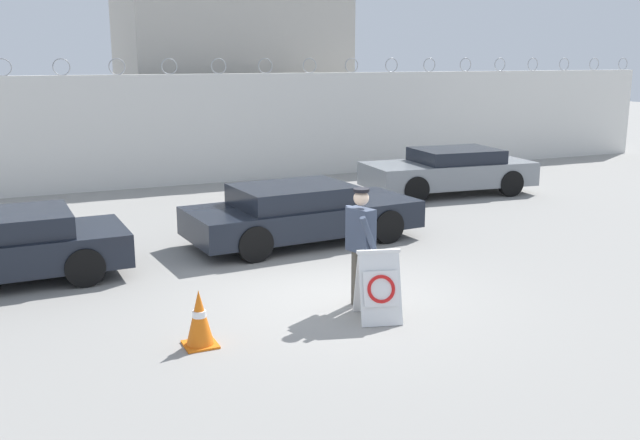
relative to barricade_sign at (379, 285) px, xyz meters
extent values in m
plane|color=gray|center=(-0.15, 1.13, -0.52)|extent=(90.00, 90.00, 0.00)
cube|color=silver|center=(-0.15, 12.28, 1.10)|extent=(36.00, 0.30, 3.24)
torus|color=gray|center=(-4.55, 12.28, 2.94)|extent=(0.47, 0.03, 0.47)
torus|color=gray|center=(-3.08, 12.28, 2.94)|extent=(0.47, 0.03, 0.47)
torus|color=gray|center=(-1.62, 12.28, 2.94)|extent=(0.47, 0.03, 0.47)
torus|color=gray|center=(-0.15, 12.28, 2.94)|extent=(0.47, 0.03, 0.47)
torus|color=gray|center=(1.32, 12.28, 2.94)|extent=(0.47, 0.03, 0.47)
torus|color=gray|center=(2.78, 12.28, 2.94)|extent=(0.47, 0.03, 0.47)
torus|color=gray|center=(4.25, 12.28, 2.94)|extent=(0.47, 0.03, 0.47)
torus|color=gray|center=(5.72, 12.28, 2.94)|extent=(0.47, 0.03, 0.47)
torus|color=gray|center=(7.18, 12.28, 2.94)|extent=(0.47, 0.03, 0.47)
torus|color=gray|center=(8.65, 12.28, 2.94)|extent=(0.47, 0.03, 0.47)
torus|color=gray|center=(10.12, 12.28, 2.94)|extent=(0.47, 0.03, 0.47)
torus|color=gray|center=(11.58, 12.28, 2.94)|extent=(0.47, 0.03, 0.47)
torus|color=gray|center=(13.05, 12.28, 2.94)|extent=(0.47, 0.03, 0.47)
torus|color=gray|center=(14.52, 12.28, 2.94)|extent=(0.47, 0.03, 0.47)
torus|color=gray|center=(15.98, 12.28, 2.94)|extent=(0.47, 0.03, 0.47)
torus|color=gray|center=(17.45, 12.28, 2.94)|extent=(0.47, 0.03, 0.47)
cube|color=#B2ADA3|center=(2.93, 16.39, 2.66)|extent=(7.39, 5.09, 6.34)
cube|color=white|center=(-0.03, -0.11, -0.02)|extent=(0.67, 0.51, 1.00)
cube|color=white|center=(0.06, 0.20, -0.02)|extent=(0.67, 0.51, 1.00)
cube|color=white|center=(0.01, 0.04, 0.50)|extent=(0.63, 0.23, 0.05)
cube|color=white|center=(-0.04, -0.15, 0.00)|extent=(0.54, 0.31, 0.49)
torus|color=red|center=(-0.04, -0.16, 0.00)|extent=(0.44, 0.28, 0.40)
cylinder|color=#514C42|center=(0.01, 0.72, -0.09)|extent=(0.15, 0.15, 0.86)
cylinder|color=#514C42|center=(0.06, 0.55, -0.09)|extent=(0.15, 0.15, 0.86)
cube|color=#384256|center=(0.03, 0.64, 0.68)|extent=(0.34, 0.49, 0.66)
sphere|color=beige|center=(0.03, 0.64, 1.17)|extent=(0.23, 0.23, 0.23)
cylinder|color=#384256|center=(-0.04, 0.90, 0.69)|extent=(0.09, 0.09, 0.63)
cylinder|color=#384256|center=(0.01, 0.34, 0.66)|extent=(0.36, 0.18, 0.61)
cylinder|color=black|center=(0.03, 0.64, 1.28)|extent=(0.25, 0.25, 0.05)
cube|color=orange|center=(-2.61, 0.11, -0.50)|extent=(0.43, 0.43, 0.03)
cone|color=orange|center=(-2.61, 0.11, -0.12)|extent=(0.36, 0.36, 0.74)
cylinder|color=white|center=(-2.61, 0.11, -0.08)|extent=(0.18, 0.18, 0.10)
cylinder|color=black|center=(-3.70, 3.34, -0.19)|extent=(0.67, 0.22, 0.66)
cylinder|color=black|center=(-3.74, 5.07, -0.19)|extent=(0.67, 0.22, 0.66)
cube|color=black|center=(-4.84, 4.18, 0.48)|extent=(2.11, 1.70, 0.38)
cylinder|color=black|center=(2.16, 5.56, -0.17)|extent=(0.71, 0.25, 0.69)
cylinder|color=black|center=(2.28, 3.77, -0.17)|extent=(0.71, 0.25, 0.69)
cylinder|color=black|center=(-0.78, 5.35, -0.17)|extent=(0.71, 0.25, 0.69)
cylinder|color=black|center=(-0.65, 3.56, -0.17)|extent=(0.71, 0.25, 0.69)
cube|color=black|center=(0.75, 4.56, 0.00)|extent=(4.87, 2.24, 0.56)
cube|color=black|center=(0.52, 4.54, 0.49)|extent=(2.39, 1.88, 0.40)
cylinder|color=black|center=(4.97, 7.01, -0.16)|extent=(0.73, 0.26, 0.71)
cylinder|color=black|center=(5.12, 8.82, -0.16)|extent=(0.73, 0.26, 0.71)
cylinder|color=black|center=(7.84, 6.77, -0.16)|extent=(0.73, 0.26, 0.71)
cylinder|color=black|center=(8.00, 8.58, -0.16)|extent=(0.73, 0.26, 0.71)
cube|color=gray|center=(6.48, 7.79, 0.05)|extent=(4.80, 2.31, 0.64)
cube|color=black|center=(6.71, 7.78, 0.55)|extent=(2.37, 1.92, 0.36)
camera|label=1|loc=(-4.79, -8.57, 3.21)|focal=40.00mm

